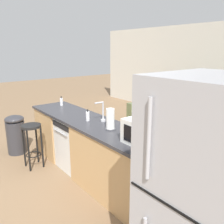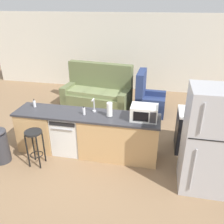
# 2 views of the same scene
# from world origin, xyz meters

# --- Properties ---
(ground_plane) EXTENTS (24.00, 24.00, 0.00)m
(ground_plane) POSITION_xyz_m (0.00, 0.00, 0.00)
(ground_plane) COLOR #896B4C
(wall_back) EXTENTS (10.00, 0.06, 2.60)m
(wall_back) POSITION_xyz_m (0.30, 4.20, 1.30)
(wall_back) COLOR silver
(wall_back) RESTS_ON ground_plane
(kitchen_counter) EXTENTS (2.94, 0.66, 0.90)m
(kitchen_counter) POSITION_xyz_m (0.24, 0.00, 0.42)
(kitchen_counter) COLOR tan
(kitchen_counter) RESTS_ON ground_plane
(dishwasher) EXTENTS (0.58, 0.61, 0.84)m
(dishwasher) POSITION_xyz_m (-0.25, -0.00, 0.42)
(dishwasher) COLOR white
(dishwasher) RESTS_ON ground_plane
(stove_range) EXTENTS (0.76, 0.68, 0.90)m
(stove_range) POSITION_xyz_m (2.35, 0.55, 0.45)
(stove_range) COLOR black
(stove_range) RESTS_ON ground_plane
(refrigerator) EXTENTS (0.72, 0.73, 1.79)m
(refrigerator) POSITION_xyz_m (2.35, -0.55, 0.90)
(refrigerator) COLOR #B7B7BC
(refrigerator) RESTS_ON ground_plane
(microwave) EXTENTS (0.50, 0.37, 0.28)m
(microwave) POSITION_xyz_m (1.30, -0.00, 1.04)
(microwave) COLOR white
(microwave) RESTS_ON kitchen_counter
(sink_faucet) EXTENTS (0.07, 0.18, 0.30)m
(sink_faucet) POSITION_xyz_m (0.28, 0.12, 1.03)
(sink_faucet) COLOR silver
(sink_faucet) RESTS_ON kitchen_counter
(paper_towel_roll) EXTENTS (0.14, 0.14, 0.28)m
(paper_towel_roll) POSITION_xyz_m (0.63, -0.00, 1.04)
(paper_towel_roll) COLOR #4C4C51
(paper_towel_roll) RESTS_ON kitchen_counter
(soap_bottle) EXTENTS (0.06, 0.06, 0.18)m
(soap_bottle) POSITION_xyz_m (0.12, -0.03, 0.97)
(soap_bottle) COLOR silver
(soap_bottle) RESTS_ON kitchen_counter
(dish_soap_bottle) EXTENTS (0.06, 0.06, 0.18)m
(dish_soap_bottle) POSITION_xyz_m (-1.02, 0.12, 0.97)
(dish_soap_bottle) COLOR silver
(dish_soap_bottle) RESTS_ON kitchen_counter
(kettle) EXTENTS (0.21, 0.17, 0.19)m
(kettle) POSITION_xyz_m (2.52, 0.68, 0.99)
(kettle) COLOR silver
(kettle) RESTS_ON stove_range
(bar_stool) EXTENTS (0.32, 0.32, 0.74)m
(bar_stool) POSITION_xyz_m (-0.70, -0.60, 0.54)
(bar_stool) COLOR black
(bar_stool) RESTS_ON ground_plane
(couch) EXTENTS (2.10, 1.15, 1.27)m
(couch) POSITION_xyz_m (-0.27, 2.48, 0.39)
(couch) COLOR #667047
(couch) RESTS_ON ground_plane
(armchair) EXTENTS (0.83, 0.88, 1.20)m
(armchair) POSITION_xyz_m (1.24, 2.27, 0.35)
(armchair) COLOR navy
(armchair) RESTS_ON ground_plane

